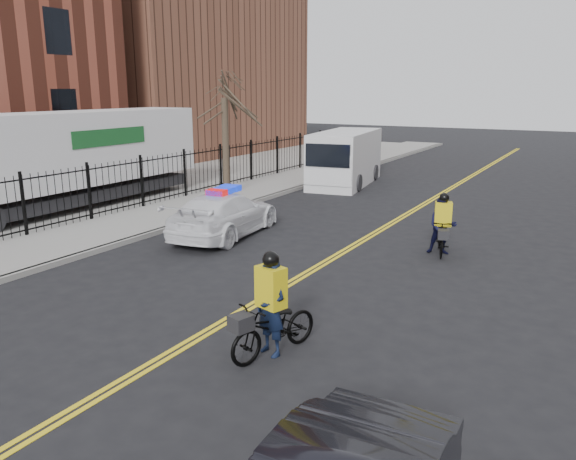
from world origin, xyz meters
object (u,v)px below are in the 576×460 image
(semi_trailer, at_px, (70,154))
(cyclist_far, at_px, (442,230))
(police_cruiser, at_px, (225,214))
(cargo_van, at_px, (345,159))
(cyclist_near, at_px, (271,319))

(semi_trailer, xyz_separation_m, cyclist_far, (13.97, 0.84, -1.40))
(police_cruiser, bearing_deg, semi_trailer, -11.20)
(cargo_van, relative_size, semi_trailer, 0.54)
(cargo_van, xyz_separation_m, cyclist_near, (6.28, -17.02, -0.59))
(police_cruiser, relative_size, semi_trailer, 0.42)
(cargo_van, height_order, cyclist_far, cargo_van)
(semi_trailer, bearing_deg, cargo_van, 56.08)
(police_cruiser, height_order, semi_trailer, semi_trailer)
(police_cruiser, xyz_separation_m, cyclist_near, (5.51, -6.23, -0.05))
(semi_trailer, height_order, cyclist_near, semi_trailer)
(police_cruiser, height_order, cyclist_near, cyclist_near)
(cyclist_near, bearing_deg, cargo_van, 126.93)
(police_cruiser, bearing_deg, cyclist_near, 124.06)
(semi_trailer, xyz_separation_m, cyclist_near, (13.03, -6.72, -1.44))
(police_cruiser, bearing_deg, cyclist_far, -175.76)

